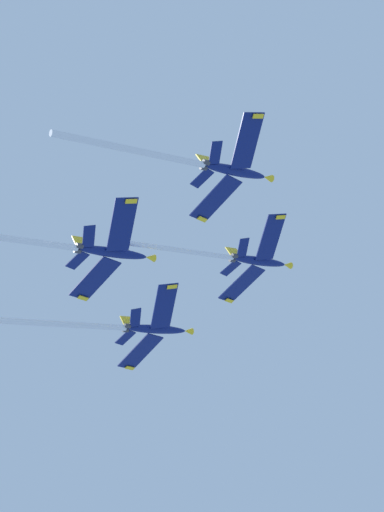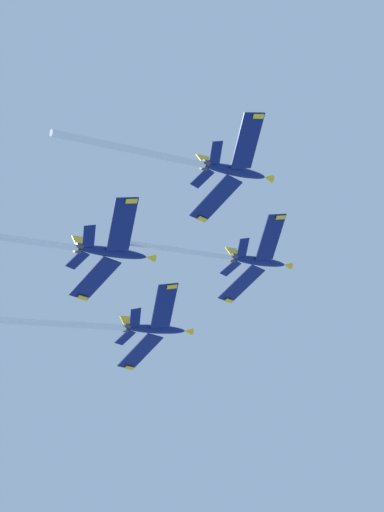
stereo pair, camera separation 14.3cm
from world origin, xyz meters
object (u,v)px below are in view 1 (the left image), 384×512
jet_right_wing (203,164)px  jet_slot (82,248)px  jet_lead (240,258)px  jet_left_wing (127,328)px

jet_right_wing → jet_slot: size_ratio=1.05×
jet_lead → jet_slot: jet_lead is taller
jet_right_wing → jet_slot: bearing=-162.1°
jet_left_wing → jet_slot: (10.86, -16.59, -6.35)m
jet_right_wing → jet_left_wing: bearing=161.4°
jet_left_wing → jet_slot: jet_left_wing is taller
jet_left_wing → jet_slot: 20.82m
jet_lead → jet_left_wing: bearing=-155.6°
jet_lead → jet_left_wing: size_ratio=0.99×
jet_left_wing → jet_slot: bearing=-56.8°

